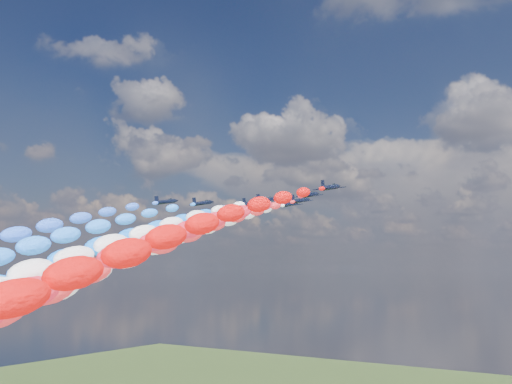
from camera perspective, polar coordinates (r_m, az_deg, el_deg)
The scene contains 15 objects.
jet_0 at distance 177.94m, azimuth -8.54°, elevation -0.92°, with size 7.90×10.60×2.33m, color black, non-canonical shape.
jet_1 at distance 180.23m, azimuth -5.09°, elevation -1.05°, with size 7.90×10.60×2.33m, color black, non-canonical shape.
trail_1 at distance 136.17m, azimuth -22.00°, elevation -6.23°, with size 6.28×122.63×41.24m, color #257AFF, non-canonical shape.
jet_2 at distance 181.00m, azimuth -0.49°, elevation -1.11°, with size 7.90×10.60×2.33m, color black, non-canonical shape.
trail_2 at distance 132.90m, azimuth -15.94°, elevation -6.47°, with size 6.28×122.63×41.24m, color #1171FD, non-canonical shape.
jet_3 at distance 171.73m, azimuth 0.96°, elevation -0.77°, with size 7.90×10.60×2.33m, color black, non-canonical shape.
trail_3 at distance 122.71m, azimuth -15.14°, elevation -6.45°, with size 6.28×122.63×41.24m, color white, non-canonical shape.
jet_4 at distance 182.68m, azimuth 3.25°, elevation -1.15°, with size 7.90×10.60×2.33m, color black, non-canonical shape.
trail_4 at distance 131.53m, azimuth -10.75°, elevation -6.62°, with size 6.28×122.63×41.24m, color silver, non-canonical shape.
jet_5 at distance 173.29m, azimuth 4.20°, elevation -0.81°, with size 7.90×10.60×2.33m, color black, non-canonical shape.
trail_5 at distance 121.64m, azimuth -10.50°, elevation -6.57°, with size 6.28×122.63×41.24m, color red, non-canonical shape.
jet_6 at distance 160.40m, azimuth 5.03°, elevation -0.28°, with size 7.90×10.60×2.33m, color black, non-canonical shape.
trail_6 at distance 108.48m, azimuth -11.05°, elevation -6.48°, with size 6.28×122.63×41.24m, color red, non-canonical shape.
jet_7 at distance 146.07m, azimuth 7.05°, elevation 0.44°, with size 7.90×10.60×2.33m, color black, non-canonical shape.
trail_7 at distance 93.09m, azimuth -10.45°, elevation -6.38°, with size 6.28×122.63×41.24m, color red, non-canonical shape.
Camera 1 is at (93.23, -135.84, 86.03)m, focal length 42.24 mm.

